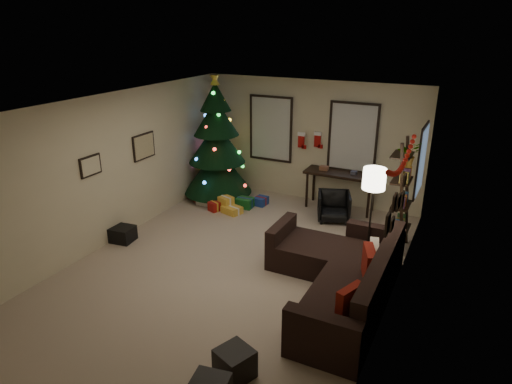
# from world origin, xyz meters

# --- Properties ---
(floor) EXTENTS (7.00, 7.00, 0.00)m
(floor) POSITION_xyz_m (0.00, 0.00, 0.00)
(floor) COLOR tan
(floor) RESTS_ON ground
(ceiling) EXTENTS (7.00, 7.00, 0.00)m
(ceiling) POSITION_xyz_m (0.00, 0.00, 2.70)
(ceiling) COLOR white
(ceiling) RESTS_ON floor
(wall_back) EXTENTS (5.00, 0.00, 5.00)m
(wall_back) POSITION_xyz_m (0.00, 3.50, 1.35)
(wall_back) COLOR beige
(wall_back) RESTS_ON floor
(wall_front) EXTENTS (5.00, 0.00, 5.00)m
(wall_front) POSITION_xyz_m (0.00, -3.50, 1.35)
(wall_front) COLOR beige
(wall_front) RESTS_ON floor
(wall_left) EXTENTS (0.00, 7.00, 7.00)m
(wall_left) POSITION_xyz_m (-2.50, 0.00, 1.35)
(wall_left) COLOR beige
(wall_left) RESTS_ON floor
(wall_right) EXTENTS (0.00, 7.00, 7.00)m
(wall_right) POSITION_xyz_m (2.50, 0.00, 1.35)
(wall_right) COLOR beige
(wall_right) RESTS_ON floor
(window_back_left) EXTENTS (1.05, 0.06, 1.50)m
(window_back_left) POSITION_xyz_m (-0.95, 3.47, 1.55)
(window_back_left) COLOR #728CB2
(window_back_left) RESTS_ON wall_back
(window_back_right) EXTENTS (1.05, 0.06, 1.50)m
(window_back_right) POSITION_xyz_m (0.95, 3.47, 1.55)
(window_back_right) COLOR #728CB2
(window_back_right) RESTS_ON wall_back
(window_right_wall) EXTENTS (0.06, 0.90, 1.30)m
(window_right_wall) POSITION_xyz_m (2.47, 2.55, 1.50)
(window_right_wall) COLOR #728CB2
(window_right_wall) RESTS_ON wall_right
(christmas_tree) EXTENTS (1.55, 1.55, 2.88)m
(christmas_tree) POSITION_xyz_m (-1.90, 2.63, 1.19)
(christmas_tree) COLOR black
(christmas_tree) RESTS_ON floor
(presents) EXTENTS (1.50, 1.13, 0.30)m
(presents) POSITION_xyz_m (-1.45, 2.28, 0.11)
(presents) COLOR #14591E
(presents) RESTS_ON floor
(sofa) EXTENTS (2.01, 2.91, 0.90)m
(sofa) POSITION_xyz_m (1.82, -0.00, 0.29)
(sofa) COLOR black
(sofa) RESTS_ON floor
(pillow_red_a) EXTENTS (0.26, 0.43, 0.42)m
(pillow_red_a) POSITION_xyz_m (2.21, -1.08, 0.64)
(pillow_red_a) COLOR maroon
(pillow_red_a) RESTS_ON sofa
(pillow_red_b) EXTENTS (0.30, 0.51, 0.50)m
(pillow_red_b) POSITION_xyz_m (2.21, -0.09, 0.64)
(pillow_red_b) COLOR maroon
(pillow_red_b) RESTS_ON sofa
(pillow_cream) EXTENTS (0.22, 0.46, 0.44)m
(pillow_cream) POSITION_xyz_m (2.21, 0.19, 0.63)
(pillow_cream) COLOR beige
(pillow_cream) RESTS_ON sofa
(ottoman_near) EXTENTS (0.49, 0.49, 0.36)m
(ottoman_near) POSITION_xyz_m (1.21, -2.17, 0.18)
(ottoman_near) COLOR black
(ottoman_near) RESTS_ON floor
(desk) EXTENTS (1.53, 0.55, 0.83)m
(desk) POSITION_xyz_m (0.82, 3.22, 0.73)
(desk) COLOR black
(desk) RESTS_ON floor
(desk_chair) EXTENTS (0.74, 0.72, 0.60)m
(desk_chair) POSITION_xyz_m (0.89, 2.57, 0.30)
(desk_chair) COLOR black
(desk_chair) RESTS_ON floor
(bookshelf) EXTENTS (0.30, 0.59, 2.01)m
(bookshelf) POSITION_xyz_m (2.30, 1.91, 0.97)
(bookshelf) COLOR black
(bookshelf) RESTS_ON floor
(potted_plant) EXTENTS (0.64, 0.65, 0.54)m
(potted_plant) POSITION_xyz_m (2.30, 1.83, 1.84)
(potted_plant) COLOR #4C4C4C
(potted_plant) RESTS_ON bookshelf
(floor_lamp) EXTENTS (0.36, 0.36, 1.71)m
(floor_lamp) POSITION_xyz_m (1.95, 1.03, 1.43)
(floor_lamp) COLOR black
(floor_lamp) RESTS_ON floor
(art_map) EXTENTS (0.04, 0.60, 0.50)m
(art_map) POSITION_xyz_m (-2.48, 0.88, 1.57)
(art_map) COLOR black
(art_map) RESTS_ON wall_left
(art_abstract) EXTENTS (0.04, 0.45, 0.35)m
(art_abstract) POSITION_xyz_m (-2.48, -0.49, 1.56)
(art_abstract) COLOR black
(art_abstract) RESTS_ON wall_left
(gallery) EXTENTS (0.03, 1.25, 0.54)m
(gallery) POSITION_xyz_m (2.48, -0.07, 1.57)
(gallery) COLOR black
(gallery) RESTS_ON wall_right
(garland) EXTENTS (0.08, 1.90, 0.30)m
(garland) POSITION_xyz_m (2.45, 0.18, 2.14)
(garland) COLOR #A5140C
(garland) RESTS_ON wall_right
(stocking_left) EXTENTS (0.20, 0.05, 0.36)m
(stocking_left) POSITION_xyz_m (-0.14, 3.32, 1.41)
(stocking_left) COLOR #990F0C
(stocking_left) RESTS_ON wall_back
(stocking_right) EXTENTS (0.20, 0.05, 0.36)m
(stocking_right) POSITION_xyz_m (0.19, 3.45, 1.43)
(stocking_right) COLOR #990F0C
(stocking_right) RESTS_ON wall_back
(storage_bin) EXTENTS (0.60, 0.44, 0.28)m
(storage_bin) POSITION_xyz_m (-2.40, -0.10, 0.14)
(storage_bin) COLOR black
(storage_bin) RESTS_ON floor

